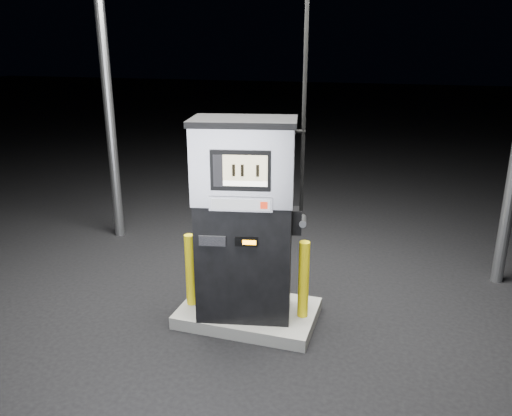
% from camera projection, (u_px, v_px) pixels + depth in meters
% --- Properties ---
extents(ground, '(80.00, 80.00, 0.00)m').
position_uv_depth(ground, '(248.00, 319.00, 6.01)').
color(ground, black).
rests_on(ground, ground).
extents(pump_island, '(1.60, 1.00, 0.15)m').
position_uv_depth(pump_island, '(248.00, 313.00, 5.98)').
color(pump_island, slate).
rests_on(pump_island, ground).
extents(fuel_dispenser, '(1.31, 0.89, 4.70)m').
position_uv_depth(fuel_dispenser, '(245.00, 219.00, 5.51)').
color(fuel_dispenser, black).
rests_on(fuel_dispenser, pump_island).
extents(bollard_left, '(0.14, 0.14, 0.89)m').
position_uv_depth(bollard_left, '(190.00, 270.00, 5.92)').
color(bollard_left, yellow).
rests_on(bollard_left, pump_island).
extents(bollard_right, '(0.15, 0.15, 0.92)m').
position_uv_depth(bollard_right, '(304.00, 280.00, 5.65)').
color(bollard_right, yellow).
rests_on(bollard_right, pump_island).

